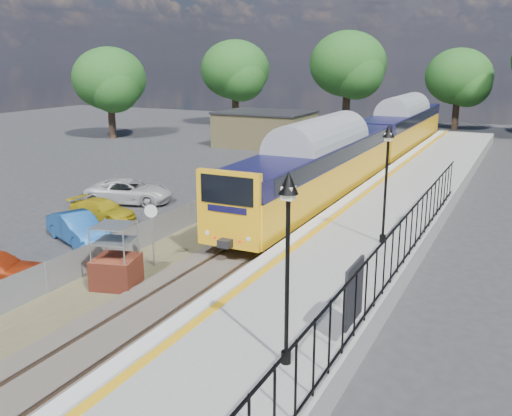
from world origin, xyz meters
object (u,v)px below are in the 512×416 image
Objects in this scene: victorian_lamp_south at (288,225)px; train at (370,140)px; brick_plinth at (116,257)px; car_yellow at (103,210)px; car_white at (129,192)px; speed_sign at (152,226)px; victorian_lamp_north at (387,156)px; car_blue at (78,228)px.

victorian_lamp_south is 0.11× the size of train.
brick_plinth is at bearing 155.93° from victorian_lamp_south.
victorian_lamp_south is 17.78m from car_yellow.
brick_plinth is at bearing -162.24° from car_white.
victorian_lamp_south reaches higher than train.
victorian_lamp_south is at bearing -54.60° from speed_sign.
victorian_lamp_north is 9.26m from speed_sign.
train is at bearing -23.10° from car_yellow.
speed_sign is at bearing -151.38° from victorian_lamp_north.
victorian_lamp_north is 0.97× the size of car_white.
car_yellow is (-8.69, -17.59, -1.81)m from train.
victorian_lamp_north is at bearing 91.15° from victorian_lamp_south.
brick_plinth is at bearing -95.93° from train.
car_white is (-15.22, 13.44, -3.64)m from victorian_lamp_south.
car_yellow is at bearing -116.28° from train.
train is 16.17× the size of speed_sign.
car_blue is at bearing 147.87° from speed_sign.
victorian_lamp_north is at bearing -86.94° from car_yellow.
brick_plinth is 8.96m from car_yellow.
train is at bearing 3.76° from car_blue.
train is 8.60× the size of car_white.
car_blue is at bearing -178.74° from car_white.
car_blue reaches higher than car_yellow.
victorian_lamp_south reaches higher than car_white.
brick_plinth is 0.49× the size of car_white.
speed_sign is at bearing 90.00° from brick_plinth.
brick_plinth reaches higher than car_blue.
victorian_lamp_north is at bearing -52.87° from car_blue.
train is at bearing 101.26° from victorian_lamp_south.
brick_plinth is 0.93× the size of speed_sign.
brick_plinth reaches higher than car_yellow.
train is 17.28m from car_white.
car_blue is 0.82× the size of car_white.
car_white is (-15.02, 3.44, -3.64)m from victorian_lamp_north.
victorian_lamp_north is 14.49m from car_yellow.
victorian_lamp_south is 10.00m from victorian_lamp_north.
car_yellow is at bearing 179.88° from victorian_lamp_north.
brick_plinth reaches higher than car_white.
victorian_lamp_south reaches higher than speed_sign.
victorian_lamp_south reaches higher than brick_plinth.
victorian_lamp_north reaches higher than car_blue.
brick_plinth is at bearing -100.87° from car_blue.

